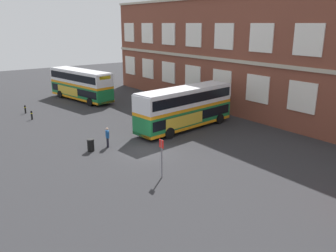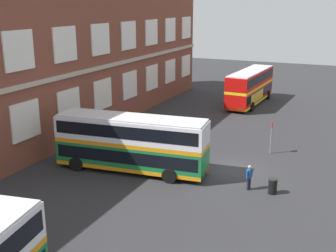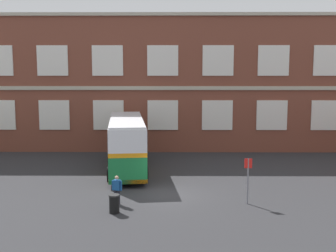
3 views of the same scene
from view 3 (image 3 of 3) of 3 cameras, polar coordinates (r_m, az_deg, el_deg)
ground_plane at (r=29.49m, az=0.17°, el=-7.88°), size 120.00×120.00×0.00m
brick_terminal_building at (r=44.45m, az=-0.59°, el=5.57°), size 56.26×8.19×12.99m
double_decker_middle at (r=33.64m, az=-5.46°, el=-2.25°), size 3.85×11.22×4.07m
waiting_passenger at (r=25.52m, az=-6.75°, el=-8.20°), size 0.64×0.34×1.70m
bus_stand_flag at (r=25.66m, az=10.49°, el=-6.56°), size 0.44×0.10×2.70m
station_litter_bin at (r=24.16m, az=-7.10°, el=-10.13°), size 0.60×0.60×1.03m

